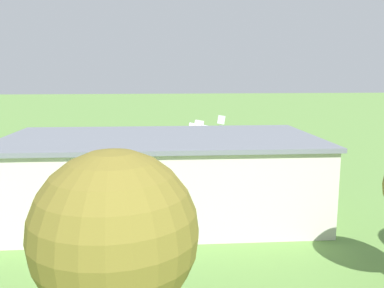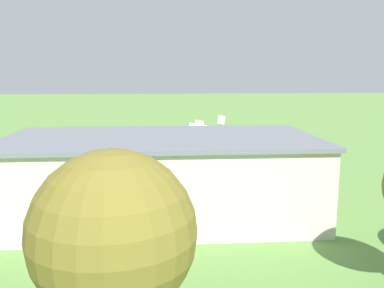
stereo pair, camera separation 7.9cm
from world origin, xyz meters
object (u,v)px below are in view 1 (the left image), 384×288
car_blue (42,177)px  person_near_hangar_door (147,166)px  person_walking_on_apron (221,165)px  tree_behind_hangar_left (115,233)px  hangar (161,176)px  biplane (205,129)px

car_blue → person_near_hangar_door: 12.65m
person_walking_on_apron → tree_behind_hangar_left: (10.26, 35.04, 5.38)m
hangar → person_near_hangar_door: hangar is taller
hangar → biplane: 28.85m
car_blue → person_walking_on_apron: bearing=-168.5°
person_walking_on_apron → tree_behind_hangar_left: tree_behind_hangar_left is taller
hangar → person_near_hangar_door: (1.34, -15.99, -2.68)m
car_blue → tree_behind_hangar_left: (-10.84, 30.74, 5.35)m
person_near_hangar_door → hangar: bearing=94.8°
biplane → tree_behind_hangar_left: 48.32m
car_blue → person_near_hangar_door: person_near_hangar_door is taller
biplane → tree_behind_hangar_left: bearing=78.3°
biplane → car_blue: bearing=38.7°
tree_behind_hangar_left → hangar: bearing=-96.6°
person_near_hangar_door → car_blue: bearing=21.6°
car_blue → person_walking_on_apron: (-21.10, -4.30, -0.03)m
tree_behind_hangar_left → car_blue: bearing=-70.6°
biplane → tree_behind_hangar_left: (9.79, 47.26, 2.33)m
person_near_hangar_door → person_walking_on_apron: 9.35m
biplane → tree_behind_hangar_left: tree_behind_hangar_left is taller
biplane → car_blue: biplane is taller
hangar → tree_behind_hangar_left: size_ratio=2.84×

